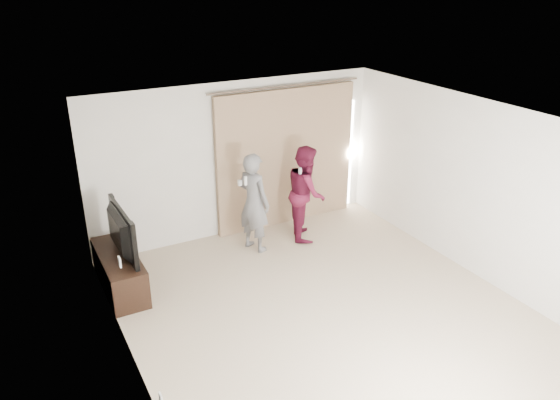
% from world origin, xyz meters
% --- Properties ---
extents(floor, '(5.50, 5.50, 0.00)m').
position_xyz_m(floor, '(0.00, 0.00, 0.00)').
color(floor, '#C0AB90').
rests_on(floor, ground).
extents(wall_back, '(5.00, 0.04, 2.60)m').
position_xyz_m(wall_back, '(0.00, 2.75, 1.30)').
color(wall_back, silver).
rests_on(wall_back, ground).
extents(wall_left, '(0.04, 5.50, 2.60)m').
position_xyz_m(wall_left, '(-2.50, -0.00, 1.30)').
color(wall_left, silver).
rests_on(wall_left, ground).
extents(ceiling, '(5.00, 5.50, 0.01)m').
position_xyz_m(ceiling, '(0.00, 0.00, 2.60)').
color(ceiling, white).
rests_on(ceiling, wall_back).
extents(curtain, '(2.80, 0.11, 2.46)m').
position_xyz_m(curtain, '(0.91, 2.68, 1.20)').
color(curtain, tan).
rests_on(curtain, ground).
extents(tv_console, '(0.49, 1.42, 0.55)m').
position_xyz_m(tv_console, '(-2.27, 1.81, 0.27)').
color(tv_console, black).
rests_on(tv_console, ground).
extents(tv, '(0.18, 1.20, 0.69)m').
position_xyz_m(tv, '(-2.27, 1.81, 0.89)').
color(tv, black).
rests_on(tv, tv_console).
extents(scratching_post, '(0.37, 0.37, 0.49)m').
position_xyz_m(scratching_post, '(-2.10, 2.40, 0.20)').
color(scratching_post, tan).
rests_on(scratching_post, ground).
extents(person_man, '(0.59, 0.70, 1.63)m').
position_xyz_m(person_man, '(-0.06, 2.00, 0.82)').
color(person_man, slate).
rests_on(person_man, ground).
extents(person_woman, '(0.87, 0.96, 1.60)m').
position_xyz_m(person_woman, '(0.90, 2.00, 0.80)').
color(person_woman, maroon).
rests_on(person_woman, ground).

